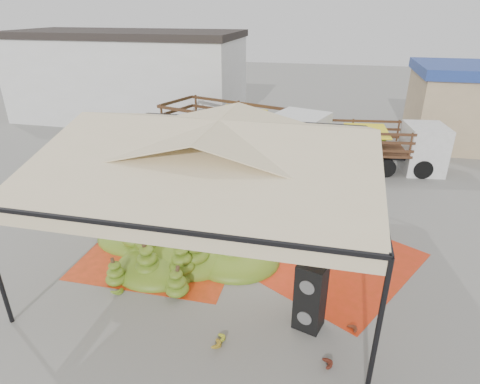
% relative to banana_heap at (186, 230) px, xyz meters
% --- Properties ---
extents(ground, '(90.00, 90.00, 0.00)m').
position_rel_banana_heap_xyz_m(ground, '(1.06, 0.13, -0.66)').
color(ground, slate).
rests_on(ground, ground).
extents(canopy_tent, '(8.10, 8.10, 4.00)m').
position_rel_banana_heap_xyz_m(canopy_tent, '(1.06, 0.13, 2.64)').
color(canopy_tent, black).
rests_on(canopy_tent, ground).
extents(building_white, '(14.30, 6.30, 5.40)m').
position_rel_banana_heap_xyz_m(building_white, '(-8.94, 14.13, 2.05)').
color(building_white, silver).
rests_on(building_white, ground).
extents(building_tan, '(6.30, 5.30, 4.10)m').
position_rel_banana_heap_xyz_m(building_tan, '(11.06, 13.13, 1.41)').
color(building_tan, tan).
rests_on(building_tan, ground).
extents(tarp_left, '(4.41, 4.20, 0.01)m').
position_rel_banana_heap_xyz_m(tarp_left, '(-0.65, -0.15, -0.66)').
color(tarp_left, red).
rests_on(tarp_left, ground).
extents(tarp_right, '(5.92, 6.00, 0.01)m').
position_rel_banana_heap_xyz_m(tarp_right, '(4.19, 0.44, -0.66)').
color(tarp_right, red).
rests_on(tarp_right, ground).
extents(banana_heap, '(7.03, 6.15, 1.33)m').
position_rel_banana_heap_xyz_m(banana_heap, '(0.00, 0.00, 0.00)').
color(banana_heap, '#487117').
rests_on(banana_heap, ground).
extents(hand_yellow_a, '(0.50, 0.45, 0.19)m').
position_rel_banana_heap_xyz_m(hand_yellow_a, '(1.92, -3.35, -0.57)').
color(hand_yellow_a, gold).
rests_on(hand_yellow_a, ground).
extents(hand_yellow_b, '(0.47, 0.39, 0.21)m').
position_rel_banana_heap_xyz_m(hand_yellow_b, '(1.86, -3.52, -0.56)').
color(hand_yellow_b, '#AD8322').
rests_on(hand_yellow_b, ground).
extents(hand_red_a, '(0.54, 0.48, 0.21)m').
position_rel_banana_heap_xyz_m(hand_red_a, '(4.21, -3.53, -0.56)').
color(hand_red_a, '#511A12').
rests_on(hand_red_a, ground).
extents(hand_red_b, '(0.50, 0.48, 0.18)m').
position_rel_banana_heap_xyz_m(hand_red_b, '(4.76, -2.41, -0.58)').
color(hand_red_b, '#612E16').
rests_on(hand_red_b, ground).
extents(hand_green, '(0.58, 0.55, 0.21)m').
position_rel_banana_heap_xyz_m(hand_green, '(-1.08, -2.36, -0.56)').
color(hand_green, '#597D1A').
rests_on(hand_green, ground).
extents(hanging_bunches, '(4.74, 0.24, 0.20)m').
position_rel_banana_heap_xyz_m(hanging_bunches, '(1.37, 1.33, 1.96)').
color(hanging_bunches, '#3F7819').
rests_on(hanging_bunches, ground).
extents(speaker_stack, '(0.74, 0.69, 1.68)m').
position_rel_banana_heap_xyz_m(speaker_stack, '(3.81, -2.43, 0.18)').
color(speaker_stack, black).
rests_on(speaker_stack, ground).
extents(banana_leaves, '(0.96, 1.36, 3.70)m').
position_rel_banana_heap_xyz_m(banana_leaves, '(-1.69, 0.12, -0.66)').
color(banana_leaves, '#357C21').
rests_on(banana_leaves, ground).
extents(vendor, '(0.74, 0.62, 1.72)m').
position_rel_banana_heap_xyz_m(vendor, '(2.87, 3.86, 0.20)').
color(vendor, gray).
rests_on(vendor, ground).
extents(truck_left, '(8.07, 4.92, 2.62)m').
position_rel_banana_heap_xyz_m(truck_left, '(0.21, 7.56, 0.95)').
color(truck_left, '#4C2B19').
rests_on(truck_left, ground).
extents(truck_right, '(6.22, 2.80, 2.06)m').
position_rel_banana_heap_xyz_m(truck_right, '(6.01, 8.21, 0.61)').
color(truck_right, '#472D17').
rests_on(truck_right, ground).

